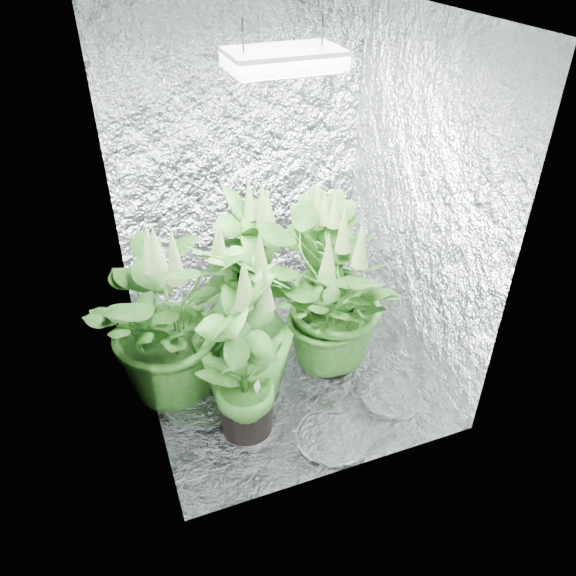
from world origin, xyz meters
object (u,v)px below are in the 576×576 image
(grow_lamp, at_px, (284,59))
(plant_e, at_px, (333,302))
(plant_b, at_px, (250,268))
(plant_a, at_px, (171,319))
(plant_f, at_px, (243,358))
(circulation_fan, at_px, (334,279))
(plant_d, at_px, (242,326))
(plant_c, at_px, (322,276))

(grow_lamp, relative_size, plant_e, 0.49)
(plant_b, height_order, plant_e, plant_b)
(plant_a, height_order, plant_f, plant_f)
(plant_a, relative_size, plant_f, 1.00)
(plant_a, distance_m, plant_b, 0.68)
(grow_lamp, relative_size, plant_b, 0.46)
(circulation_fan, bearing_deg, plant_f, -129.67)
(plant_d, bearing_deg, plant_c, 27.40)
(plant_e, distance_m, circulation_fan, 0.82)
(plant_b, distance_m, plant_d, 0.59)
(plant_a, relative_size, plant_e, 1.08)
(grow_lamp, relative_size, circulation_fan, 1.51)
(plant_c, height_order, plant_d, plant_d)
(plant_a, distance_m, plant_e, 0.93)
(plant_b, relative_size, circulation_fan, 3.26)
(grow_lamp, distance_m, plant_a, 1.46)
(plant_d, bearing_deg, circulation_fan, 39.02)
(plant_c, height_order, circulation_fan, plant_c)
(plant_b, xyz_separation_m, plant_e, (0.35, -0.49, -0.02))
(grow_lamp, bearing_deg, plant_f, -135.10)
(plant_c, bearing_deg, plant_e, -100.14)
(grow_lamp, bearing_deg, plant_b, 98.53)
(plant_c, distance_m, plant_e, 0.26)
(circulation_fan, bearing_deg, plant_d, -135.88)
(plant_b, height_order, plant_c, plant_b)
(plant_e, bearing_deg, plant_c, 79.86)
(plant_f, height_order, circulation_fan, plant_f)
(plant_a, bearing_deg, plant_b, 32.78)
(plant_f, bearing_deg, plant_c, 39.64)
(grow_lamp, xyz_separation_m, plant_c, (0.33, 0.21, -1.33))
(plant_a, relative_size, circulation_fan, 3.30)
(plant_d, bearing_deg, plant_a, 152.20)
(grow_lamp, distance_m, plant_d, 1.35)
(grow_lamp, bearing_deg, plant_e, -9.04)
(plant_a, relative_size, plant_d, 0.99)
(plant_d, xyz_separation_m, circulation_fan, (0.90, 0.73, -0.37))
(plant_d, height_order, circulation_fan, plant_d)
(grow_lamp, height_order, plant_d, grow_lamp)
(plant_a, bearing_deg, plant_f, -56.77)
(grow_lamp, relative_size, plant_d, 0.45)
(plant_a, distance_m, plant_c, 0.97)
(plant_c, xyz_separation_m, circulation_fan, (0.29, 0.41, -0.35))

